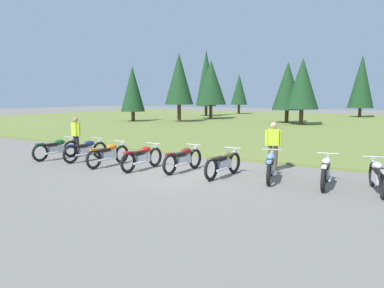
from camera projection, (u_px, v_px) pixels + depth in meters
name	position (u px, v px, depth m)	size (l,w,h in m)	color
ground_plane	(183.00, 173.00, 12.34)	(140.00, 140.00, 0.00)	slate
grass_moorland	(331.00, 124.00, 33.62)	(80.00, 44.00, 0.10)	olive
forest_treeline	(322.00, 80.00, 36.37)	(37.40, 22.90, 8.75)	#47331E
motorcycle_british_green	(56.00, 148.00, 14.95)	(0.62, 2.10, 0.88)	black
motorcycle_navy	(86.00, 150.00, 14.54)	(0.62, 2.10, 0.88)	black
motorcycle_orange	(109.00, 154.00, 13.47)	(0.62, 2.10, 0.88)	black
motorcycle_red	(143.00, 157.00, 12.80)	(0.62, 2.10, 0.88)	black
motorcycle_maroon	(183.00, 159.00, 12.46)	(0.62, 2.10, 0.88)	black
motorcycle_olive	(224.00, 163.00, 11.65)	(0.62, 2.10, 0.88)	black
motorcycle_sky_blue	(270.00, 166.00, 11.16)	(0.80, 2.05, 0.88)	black
motorcycle_cream	(326.00, 171.00, 10.40)	(0.63, 2.10, 0.88)	black
motorcycle_silver	(378.00, 176.00, 9.74)	(0.79, 2.05, 0.88)	black
rider_checking_bike	(76.00, 134.00, 15.56)	(0.54, 0.29, 1.67)	black
rider_near_row_end	(273.00, 143.00, 12.52)	(0.51, 0.34, 1.67)	#4C4233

